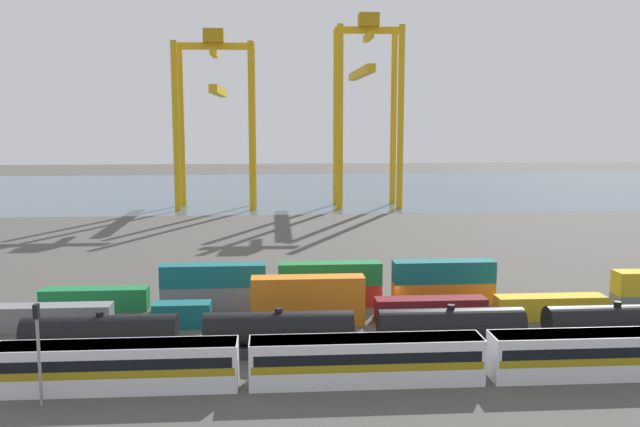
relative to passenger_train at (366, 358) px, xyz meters
The scene contains 20 objects.
ground_plane 61.66m from the passenger_train, 84.47° to the left, with size 420.00×420.00×0.00m, color #4C4944.
harbour_water 154.40m from the passenger_train, 87.80° to the left, with size 400.00×110.00×0.01m, color #475B6B.
passenger_train is the anchor object (origin of this frame).
freight_tank_row 7.32m from the passenger_train, 82.71° to the left, with size 62.67×3.05×4.51m.
signal_mast 25.90m from the passenger_train, behind, with size 0.36×0.60×8.07m.
shipping_container_0 35.00m from the passenger_train, 151.47° to the left, with size 12.10×2.44×2.60m, color slate.
shipping_container_1 24.12m from the passenger_train, 136.10° to the left, with size 6.04×2.44×2.60m, color #146066.
shipping_container_2 17.21m from the passenger_train, 103.45° to the left, with size 12.10×2.44×2.60m, color orange.
shipping_container_3 17.28m from the passenger_train, 103.45° to the left, with size 12.10×2.44×2.60m, color orange.
shipping_container_4 19.18m from the passenger_train, 60.72° to the left, with size 12.10×2.44×2.60m, color maroon.
shipping_container_5 28.24m from the passenger_train, 36.31° to the left, with size 12.10×2.44×2.60m, color gold.
shipping_container_8 36.79m from the passenger_train, 140.06° to the left, with size 12.10×2.44×2.60m, color #197538.
shipping_container_9 27.78m from the passenger_train, 121.77° to the left, with size 12.10×2.44×2.60m, color slate.
shipping_container_10 27.83m from the passenger_train, 121.77° to the left, with size 12.10×2.44×2.60m, color #146066.
shipping_container_11 23.65m from the passenger_train, 92.54° to the left, with size 12.10×2.44×2.60m, color #AD211C.
shipping_container_12 23.70m from the passenger_train, 92.54° to the left, with size 12.10×2.44×2.60m, color #197538.
shipping_container_13 26.74m from the passenger_train, 62.06° to the left, with size 12.10×2.44×2.60m, color orange.
shipping_container_14 26.78m from the passenger_train, 62.06° to the left, with size 12.10×2.44×2.60m, color #146066.
gantry_crane_west 120.31m from the passenger_train, 100.41° to the left, with size 19.34×37.40×42.84m.
gantry_crane_central 120.16m from the passenger_train, 82.25° to the left, with size 16.20×39.39×46.87m.
Camera 1 is at (-13.58, -74.98, 22.04)m, focal length 37.99 mm.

